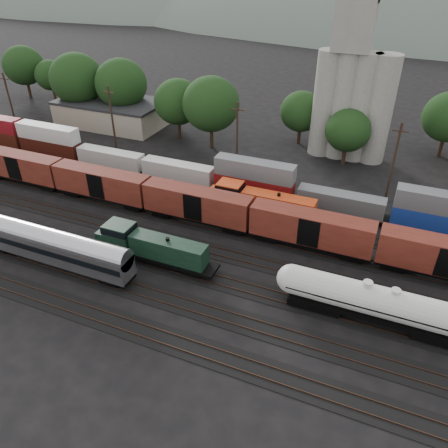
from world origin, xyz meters
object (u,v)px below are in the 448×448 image
at_px(green_locomotive, 148,246).
at_px(grain_silo, 353,94).
at_px(orange_locomotive, 258,202).
at_px(tank_car_a, 364,299).
at_px(passenger_coach, 50,245).

relative_size(green_locomotive, grain_silo, 0.54).
distance_m(orange_locomotive, grain_silo, 28.43).
height_order(orange_locomotive, grain_silo, grain_silo).
bearing_deg(green_locomotive, grain_silo, 68.88).
xyz_separation_m(orange_locomotive, grain_silo, (7.34, 26.00, 8.84)).
bearing_deg(green_locomotive, orange_locomotive, 60.48).
relative_size(orange_locomotive, grain_silo, 0.58).
height_order(tank_car_a, passenger_coach, passenger_coach).
height_order(green_locomotive, tank_car_a, tank_car_a).
relative_size(green_locomotive, orange_locomotive, 0.93).
relative_size(tank_car_a, grain_silo, 0.62).
height_order(green_locomotive, passenger_coach, passenger_coach).
bearing_deg(passenger_coach, green_locomotive, 26.36).
relative_size(passenger_coach, orange_locomotive, 1.28).
height_order(green_locomotive, orange_locomotive, orange_locomotive).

